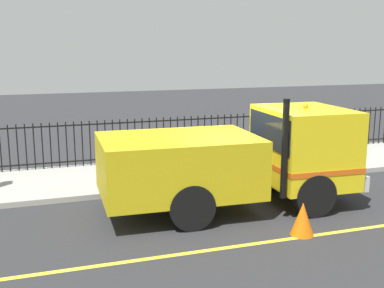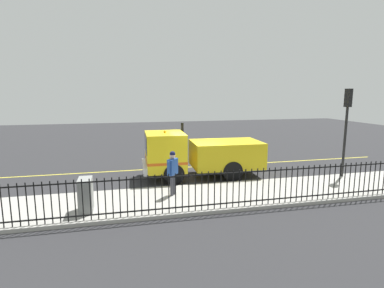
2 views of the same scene
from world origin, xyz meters
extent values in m
plane|color=#2B2B2D|center=(0.00, 0.00, 0.00)|extent=(58.62, 58.62, 0.00)
cube|color=#A3A099|center=(3.05, 0.00, 0.07)|extent=(3.17, 26.64, 0.13)
cube|color=yellow|center=(-2.19, 0.00, 0.00)|extent=(0.12, 23.98, 0.01)
cube|color=yellow|center=(-0.20, -1.62, 1.37)|extent=(2.36, 1.91, 1.78)
cube|color=black|center=(-0.20, -1.62, 1.76)|extent=(2.18, 1.93, 0.78)
cube|color=gold|center=(-0.08, 1.45, 1.11)|extent=(2.42, 3.49, 1.27)
cube|color=silver|center=(-0.24, -2.60, 0.63)|extent=(2.19, 0.28, 0.36)
cube|color=#DB5914|center=(-0.20, -1.62, 0.98)|extent=(2.39, 1.92, 0.12)
cylinder|color=black|center=(0.84, -1.38, 0.48)|extent=(0.34, 0.97, 0.96)
cylinder|color=black|center=(-1.21, -1.30, 0.48)|extent=(0.34, 0.97, 0.96)
cylinder|color=black|center=(0.95, 1.41, 0.48)|extent=(0.34, 0.97, 0.96)
cylinder|color=black|center=(-1.11, 1.49, 0.48)|extent=(0.34, 0.97, 0.96)
sphere|color=orange|center=(-0.20, -1.62, 2.31)|extent=(0.12, 0.12, 0.12)
cylinder|color=black|center=(-1.16, -0.57, 1.55)|extent=(0.14, 0.14, 2.13)
cube|color=#264C99|center=(2.66, -1.74, 1.29)|extent=(0.53, 0.49, 0.63)
sphere|color=beige|center=(2.66, -1.74, 1.72)|extent=(0.23, 0.23, 0.23)
sphere|color=#14193F|center=(2.66, -1.74, 1.80)|extent=(0.22, 0.22, 0.22)
cylinder|color=#3F3F47|center=(2.73, -1.79, 0.55)|extent=(0.13, 0.13, 0.84)
cylinder|color=#3F3F47|center=(2.59, -1.68, 0.55)|extent=(0.13, 0.13, 0.84)
cylinder|color=#264C99|center=(2.88, -1.91, 1.26)|extent=(0.09, 0.09, 0.59)
cylinder|color=#264C99|center=(2.44, -1.56, 1.26)|extent=(0.09, 0.09, 0.59)
cylinder|color=black|center=(4.45, -7.66, 0.82)|extent=(0.04, 0.04, 1.36)
cylinder|color=black|center=(4.45, -7.43, 0.82)|extent=(0.04, 0.04, 1.36)
cylinder|color=black|center=(4.45, -7.21, 0.82)|extent=(0.04, 0.04, 1.36)
cylinder|color=black|center=(4.45, -6.98, 0.82)|extent=(0.04, 0.04, 1.36)
cylinder|color=black|center=(4.45, -6.75, 0.82)|extent=(0.04, 0.04, 1.36)
cylinder|color=black|center=(4.45, -6.52, 0.82)|extent=(0.04, 0.04, 1.36)
cylinder|color=black|center=(4.45, -6.29, 0.82)|extent=(0.04, 0.04, 1.36)
cylinder|color=black|center=(4.45, -6.06, 0.82)|extent=(0.04, 0.04, 1.36)
cylinder|color=black|center=(4.45, -5.83, 0.82)|extent=(0.04, 0.04, 1.36)
cylinder|color=black|center=(4.45, -5.60, 0.82)|extent=(0.04, 0.04, 1.36)
cylinder|color=black|center=(4.45, -5.38, 0.82)|extent=(0.04, 0.04, 1.36)
cylinder|color=black|center=(4.45, -5.15, 0.82)|extent=(0.04, 0.04, 1.36)
cylinder|color=black|center=(4.45, -4.92, 0.82)|extent=(0.04, 0.04, 1.36)
cylinder|color=black|center=(4.45, -4.69, 0.82)|extent=(0.04, 0.04, 1.36)
cylinder|color=black|center=(4.45, -4.46, 0.82)|extent=(0.04, 0.04, 1.36)
cylinder|color=black|center=(4.45, -4.23, 0.82)|extent=(0.04, 0.04, 1.36)
cylinder|color=black|center=(4.45, -4.00, 0.82)|extent=(0.04, 0.04, 1.36)
cylinder|color=black|center=(4.45, -3.77, 0.82)|extent=(0.04, 0.04, 1.36)
cylinder|color=black|center=(4.45, -3.55, 0.82)|extent=(0.04, 0.04, 1.36)
cylinder|color=black|center=(4.45, -3.32, 0.82)|extent=(0.04, 0.04, 1.36)
cylinder|color=black|center=(4.45, -3.09, 0.82)|extent=(0.04, 0.04, 1.36)
cylinder|color=black|center=(4.45, -2.86, 0.82)|extent=(0.04, 0.04, 1.36)
cylinder|color=black|center=(4.45, -2.63, 0.82)|extent=(0.04, 0.04, 1.36)
cylinder|color=black|center=(4.45, -2.40, 0.82)|extent=(0.04, 0.04, 1.36)
cylinder|color=black|center=(4.45, -2.17, 0.82)|extent=(0.04, 0.04, 1.36)
cylinder|color=black|center=(4.45, -1.94, 0.82)|extent=(0.04, 0.04, 1.36)
cylinder|color=black|center=(4.45, -1.72, 0.82)|extent=(0.04, 0.04, 1.36)
cylinder|color=black|center=(4.45, -1.49, 0.82)|extent=(0.04, 0.04, 1.36)
cylinder|color=black|center=(4.45, -1.26, 0.82)|extent=(0.04, 0.04, 1.36)
cylinder|color=black|center=(4.45, -1.03, 0.82)|extent=(0.04, 0.04, 1.36)
cylinder|color=black|center=(4.45, -0.80, 0.82)|extent=(0.04, 0.04, 1.36)
cylinder|color=black|center=(4.45, -0.57, 0.82)|extent=(0.04, 0.04, 1.36)
cylinder|color=black|center=(4.45, -0.34, 0.82)|extent=(0.04, 0.04, 1.36)
cylinder|color=black|center=(4.45, -0.11, 0.82)|extent=(0.04, 0.04, 1.36)
cylinder|color=black|center=(4.45, 0.11, 0.82)|extent=(0.04, 0.04, 1.36)
cylinder|color=black|center=(4.45, 0.34, 0.82)|extent=(0.04, 0.04, 1.36)
cylinder|color=black|center=(4.45, 0.57, 0.82)|extent=(0.04, 0.04, 1.36)
cylinder|color=black|center=(4.45, 0.80, 0.82)|extent=(0.04, 0.04, 1.36)
cylinder|color=black|center=(4.45, 1.03, 0.82)|extent=(0.04, 0.04, 1.36)
cylinder|color=black|center=(4.45, 1.26, 0.82)|extent=(0.04, 0.04, 1.36)
cylinder|color=black|center=(4.45, 1.49, 0.82)|extent=(0.04, 0.04, 1.36)
cylinder|color=black|center=(4.45, 1.72, 0.82)|extent=(0.04, 0.04, 1.36)
cylinder|color=black|center=(4.45, 1.94, 0.82)|extent=(0.04, 0.04, 1.36)
cylinder|color=black|center=(4.45, 2.17, 0.82)|extent=(0.04, 0.04, 1.36)
cylinder|color=black|center=(4.45, 2.40, 0.82)|extent=(0.04, 0.04, 1.36)
cylinder|color=black|center=(4.45, 2.63, 0.82)|extent=(0.04, 0.04, 1.36)
cylinder|color=black|center=(4.45, 2.86, 0.82)|extent=(0.04, 0.04, 1.36)
cylinder|color=black|center=(4.45, 3.09, 0.82)|extent=(0.04, 0.04, 1.36)
cylinder|color=black|center=(4.45, 3.32, 0.82)|extent=(0.04, 0.04, 1.36)
cylinder|color=black|center=(4.45, 3.55, 0.82)|extent=(0.04, 0.04, 1.36)
cylinder|color=black|center=(4.45, 3.77, 0.82)|extent=(0.04, 0.04, 1.36)
cylinder|color=black|center=(4.45, 4.00, 0.82)|extent=(0.04, 0.04, 1.36)
cylinder|color=black|center=(4.45, 4.23, 0.82)|extent=(0.04, 0.04, 1.36)
cylinder|color=black|center=(4.45, 4.46, 0.82)|extent=(0.04, 0.04, 1.36)
cylinder|color=black|center=(4.45, 4.69, 0.82)|extent=(0.04, 0.04, 1.36)
cylinder|color=black|center=(4.45, 4.92, 0.82)|extent=(0.04, 0.04, 1.36)
cylinder|color=black|center=(4.45, 5.15, 0.82)|extent=(0.04, 0.04, 1.36)
cylinder|color=black|center=(4.45, 5.38, 0.82)|extent=(0.04, 0.04, 1.36)
cube|color=black|center=(4.45, 0.00, 1.39)|extent=(0.04, 22.65, 0.04)
cube|color=black|center=(4.45, 0.00, 0.30)|extent=(0.04, 22.65, 0.04)
cube|color=gray|center=(3.63, -4.91, 0.71)|extent=(0.77, 0.45, 1.15)
cone|color=orange|center=(-2.08, -0.50, 0.34)|extent=(0.47, 0.47, 0.67)
camera|label=1|loc=(-9.89, 4.40, 3.69)|focal=44.81mm
camera|label=2|loc=(14.17, -3.67, 4.16)|focal=28.58mm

